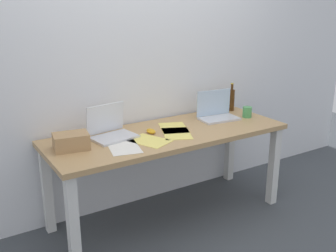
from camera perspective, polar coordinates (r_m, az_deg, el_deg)
The scene contains 13 objects.
ground_plane at distance 3.49m, azimuth 0.00°, elevation -12.60°, with size 8.00×8.00×0.00m, color #42474C.
back_wall at distance 3.41m, azimuth -3.76°, elevation 9.88°, with size 5.20×0.08×2.60m, color white.
desk at distance 3.21m, azimuth 0.00°, elevation -2.47°, with size 1.94×0.71×0.75m.
laptop_left at distance 3.08m, azimuth -8.11°, elevation -0.63°, with size 0.36×0.30×0.25m.
laptop_right at distance 3.54m, azimuth 7.00°, elevation 1.94°, with size 0.36×0.24×0.25m.
beer_bottle at distance 3.82m, azimuth 9.03°, elevation 3.76°, with size 0.06×0.06×0.26m.
computer_mouse at distance 3.15m, azimuth -2.44°, elevation -0.73°, with size 0.06×0.10×0.03m, color gold.
cardboard_box at distance 2.89m, azimuth -13.64°, elevation -2.14°, with size 0.24×0.17×0.11m, color tan.
coffee_mug at distance 3.63m, azimuth 11.21°, elevation 1.95°, with size 0.08×0.08×0.10m, color #4C9E56.
paper_yellow_folder at distance 2.98m, azimuth -2.67°, elevation -2.11°, with size 0.21×0.30×0.00m, color #F4E06B.
paper_sheet_center at distance 3.14m, azimuth 1.25°, elevation -1.07°, with size 0.21×0.30×0.00m, color #F4E06B.
paper_sheet_front_left at distance 2.87m, azimuth -6.28°, elevation -3.03°, with size 0.21×0.30×0.00m, color white.
paper_sheet_near_back at distance 3.28m, azimuth 0.81°, elevation -0.26°, with size 0.21×0.30×0.00m, color #F4E06B.
Camera 1 is at (-1.59, -2.56, 1.76)m, focal length 42.80 mm.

